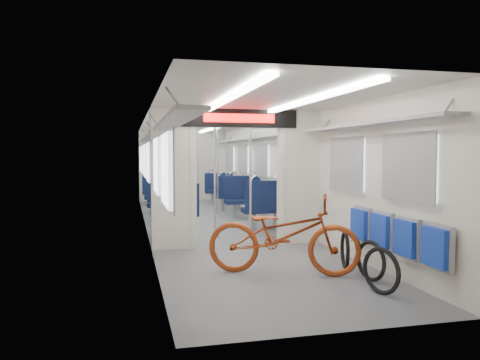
{
  "coord_description": "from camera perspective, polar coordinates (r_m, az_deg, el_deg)",
  "views": [
    {
      "loc": [
        -1.8,
        -9.69,
        1.57
      ],
      "look_at": [
        0.14,
        -1.6,
        1.09
      ],
      "focal_mm": 35.0,
      "sensor_mm": 36.0,
      "label": 1
    }
  ],
  "objects": [
    {
      "name": "carriage",
      "position": [
        9.59,
        -2.65,
        2.86
      ],
      "size": [
        12.0,
        12.02,
        2.31
      ],
      "color": "#515456",
      "rests_on": "ground"
    },
    {
      "name": "bicycle",
      "position": [
        6.11,
        5.3,
        -6.64
      ],
      "size": [
        2.08,
        1.41,
        1.04
      ],
      "primitive_type": "imported",
      "rotation": [
        0.0,
        0.0,
        1.17
      ],
      "color": "#9E3C17",
      "rests_on": "ground"
    },
    {
      "name": "flip_bench",
      "position": [
        6.06,
        18.23,
        -6.27
      ],
      "size": [
        0.12,
        2.08,
        0.49
      ],
      "color": "gray",
      "rests_on": "carriage"
    },
    {
      "name": "bike_hoop_a",
      "position": [
        5.51,
        16.82,
        -10.8
      ],
      "size": [
        0.21,
        0.53,
        0.53
      ],
      "primitive_type": "torus",
      "rotation": [
        1.57,
        0.0,
        1.87
      ],
      "color": "black",
      "rests_on": "ground"
    },
    {
      "name": "bike_hoop_b",
      "position": [
        6.03,
        15.66,
        -9.69
      ],
      "size": [
        0.16,
        0.51,
        0.51
      ],
      "primitive_type": "torus",
      "rotation": [
        1.57,
        0.0,
        1.78
      ],
      "color": "black",
      "rests_on": "ground"
    },
    {
      "name": "bike_hoop_c",
      "position": [
        6.59,
        12.67,
        -8.53
      ],
      "size": [
        0.19,
        0.5,
        0.51
      ],
      "primitive_type": "torus",
      "rotation": [
        1.57,
        0.0,
        1.28
      ],
      "color": "black",
      "rests_on": "ground"
    },
    {
      "name": "seat_bay_near_left",
      "position": [
        10.0,
        -8.44,
        -2.66
      ],
      "size": [
        0.91,
        2.07,
        1.1
      ],
      "color": "black",
      "rests_on": "ground"
    },
    {
      "name": "seat_bay_near_right",
      "position": [
        10.49,
        1.71,
        -2.27
      ],
      "size": [
        0.93,
        2.18,
        1.13
      ],
      "color": "black",
      "rests_on": "ground"
    },
    {
      "name": "seat_bay_far_left",
      "position": [
        13.48,
        -9.76,
        -1.14
      ],
      "size": [
        0.91,
        2.09,
        1.1
      ],
      "color": "black",
      "rests_on": "ground"
    },
    {
      "name": "seat_bay_far_right",
      "position": [
        13.6,
        -1.83,
        -1.12
      ],
      "size": [
        0.89,
        1.97,
        1.07
      ],
      "color": "black",
      "rests_on": "ground"
    },
    {
      "name": "stanchion_near_left",
      "position": [
        8.71,
        -3.09,
        0.51
      ],
      "size": [
        0.04,
        0.04,
        2.3
      ],
      "primitive_type": "cylinder",
      "color": "silver",
      "rests_on": "ground"
    },
    {
      "name": "stanchion_near_right",
      "position": [
        8.63,
        1.27,
        0.48
      ],
      "size": [
        0.04,
        0.04,
        2.3
      ],
      "primitive_type": "cylinder",
      "color": "silver",
      "rests_on": "ground"
    },
    {
      "name": "stanchion_far_left",
      "position": [
        11.76,
        -6.25,
        1.2
      ],
      "size": [
        0.04,
        0.04,
        2.3
      ],
      "primitive_type": "cylinder",
      "color": "silver",
      "rests_on": "ground"
    },
    {
      "name": "stanchion_far_right",
      "position": [
        11.91,
        -2.77,
        1.24
      ],
      "size": [
        0.04,
        0.04,
        2.3
      ],
      "primitive_type": "cylinder",
      "color": "silver",
      "rests_on": "ground"
    }
  ]
}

